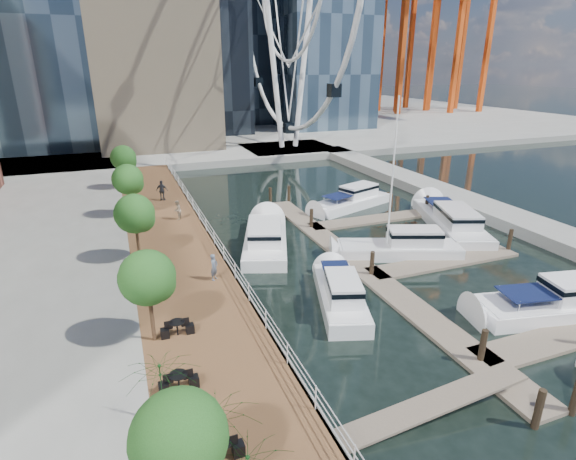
# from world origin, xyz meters

# --- Properties ---
(ground) EXTENTS (520.00, 520.00, 0.00)m
(ground) POSITION_xyz_m (0.00, 0.00, 0.00)
(ground) COLOR black
(ground) RESTS_ON ground
(boardwalk) EXTENTS (6.00, 60.00, 1.00)m
(boardwalk) POSITION_xyz_m (-9.00, 15.00, 0.50)
(boardwalk) COLOR brown
(boardwalk) RESTS_ON ground
(seawall) EXTENTS (0.25, 60.00, 1.00)m
(seawall) POSITION_xyz_m (-6.00, 15.00, 0.50)
(seawall) COLOR #595954
(seawall) RESTS_ON ground
(land_far) EXTENTS (200.00, 114.00, 1.00)m
(land_far) POSITION_xyz_m (0.00, 102.00, 0.50)
(land_far) COLOR gray
(land_far) RESTS_ON ground
(breakwater) EXTENTS (4.00, 60.00, 1.00)m
(breakwater) POSITION_xyz_m (20.00, 20.00, 0.50)
(breakwater) COLOR gray
(breakwater) RESTS_ON ground
(pier) EXTENTS (14.00, 12.00, 1.00)m
(pier) POSITION_xyz_m (14.00, 52.00, 0.50)
(pier) COLOR gray
(pier) RESTS_ON ground
(railing) EXTENTS (0.10, 60.00, 1.05)m
(railing) POSITION_xyz_m (-6.10, 15.00, 1.52)
(railing) COLOR white
(railing) RESTS_ON boardwalk
(floating_docks) EXTENTS (16.00, 34.00, 2.60)m
(floating_docks) POSITION_xyz_m (7.97, 9.98, 0.49)
(floating_docks) COLOR #6D6051
(floating_docks) RESTS_ON ground
(port_cranes) EXTENTS (40.00, 52.00, 38.00)m
(port_cranes) POSITION_xyz_m (67.67, 95.67, 20.00)
(port_cranes) COLOR #D84C14
(port_cranes) RESTS_ON ground
(street_trees) EXTENTS (2.60, 42.60, 4.60)m
(street_trees) POSITION_xyz_m (-11.40, 14.00, 4.29)
(street_trees) COLOR #3F2B1C
(street_trees) RESTS_ON ground
(cafe_tables) EXTENTS (2.50, 13.70, 0.74)m
(cafe_tables) POSITION_xyz_m (-10.40, -2.00, 1.37)
(cafe_tables) COLOR black
(cafe_tables) RESTS_ON ground
(yacht_foreground) EXTENTS (11.05, 4.98, 2.15)m
(yacht_foreground) POSITION_xyz_m (10.45, -0.06, 0.00)
(yacht_foreground) COLOR white
(yacht_foreground) RESTS_ON ground
(pedestrian_near) EXTENTS (0.70, 0.72, 1.67)m
(pedestrian_near) POSITION_xyz_m (-7.32, 9.32, 1.84)
(pedestrian_near) COLOR slate
(pedestrian_near) RESTS_ON boardwalk
(pedestrian_mid) EXTENTS (0.92, 1.00, 1.67)m
(pedestrian_mid) POSITION_xyz_m (-7.79, 21.70, 1.83)
(pedestrian_mid) COLOR gray
(pedestrian_mid) RESTS_ON boardwalk
(pedestrian_far) EXTENTS (1.25, 0.96, 1.98)m
(pedestrian_far) POSITION_xyz_m (-8.33, 28.08, 1.99)
(pedestrian_far) COLOR #30333C
(pedestrian_far) RESTS_ON boardwalk
(moored_yachts) EXTENTS (23.48, 33.95, 11.50)m
(moored_yachts) POSITION_xyz_m (6.78, 11.16, 0.00)
(moored_yachts) COLOR silver
(moored_yachts) RESTS_ON ground
(cafe_seating) EXTENTS (5.17, 8.26, 2.60)m
(cafe_seating) POSITION_xyz_m (-10.46, -4.08, 2.28)
(cafe_seating) COLOR black
(cafe_seating) RESTS_ON ground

